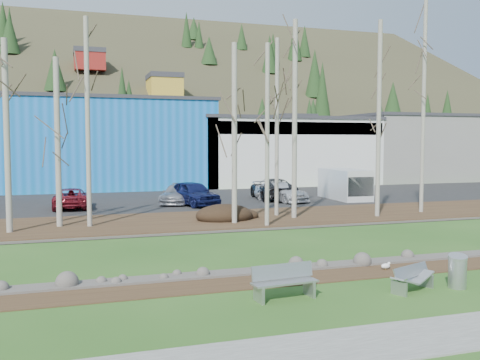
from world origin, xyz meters
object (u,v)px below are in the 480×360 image
object	(u,v)px
car_3	(188,193)
car_1	(177,194)
seagull	(386,266)
car_5	(281,192)
litter_bin	(457,273)
bench_damaged	(412,278)
car_4	(273,189)
bench_intact	(284,282)
car_0	(72,198)
van_white	(346,184)
car_2	(193,193)

from	to	relation	value
car_3	car_1	bearing A→B (deg)	14.86
seagull	car_5	xyz separation A→B (m)	(4.19, 19.37, 0.67)
litter_bin	car_5	world-z (taller)	car_5
bench_damaged	car_1	world-z (taller)	car_1
car_4	car_3	bearing A→B (deg)	8.64
bench_intact	car_0	distance (m)	22.34
seagull	car_3	bearing A→B (deg)	92.07
car_5	van_white	world-z (taller)	van_white
car_2	seagull	bearing A→B (deg)	-100.86
litter_bin	car_1	world-z (taller)	car_1
seagull	car_1	xyz separation A→B (m)	(-3.00, 20.31, 0.63)
van_white	seagull	bearing A→B (deg)	-113.25
car_0	car_3	world-z (taller)	car_3
bench_intact	car_3	size ratio (longest dim) A/B	0.47
litter_bin	car_1	bearing A→B (deg)	99.34
bench_intact	car_1	world-z (taller)	car_1
car_5	car_1	bearing A→B (deg)	155.92
litter_bin	car_5	size ratio (longest dim) A/B	0.19
car_4	van_white	size ratio (longest dim) A/B	1.08
car_1	car_5	bearing A→B (deg)	15.49
car_0	van_white	bearing A→B (deg)	-178.79
van_white	car_1	bearing A→B (deg)	177.36
bench_damaged	litter_bin	distance (m)	1.44
litter_bin	car_2	world-z (taller)	car_2
bench_intact	bench_damaged	xyz separation A→B (m)	(3.81, -0.40, -0.10)
car_5	car_3	bearing A→B (deg)	151.75
van_white	car_5	bearing A→B (deg)	-179.03
litter_bin	car_0	distance (m)	24.65
car_4	van_white	world-z (taller)	van_white
bench_intact	car_0	world-z (taller)	car_0
car_3	car_0	bearing A→B (deg)	-3.48
car_2	car_5	xyz separation A→B (m)	(6.43, 0.44, -0.12)
car_3	van_white	distance (m)	11.51
car_0	car_3	distance (m)	7.68
bench_damaged	van_white	size ratio (longest dim) A/B	0.33
bench_damaged	car_2	bearing A→B (deg)	72.39
bench_intact	litter_bin	xyz separation A→B (m)	(5.23, -0.58, -0.01)
seagull	car_2	size ratio (longest dim) A/B	0.08
litter_bin	car_1	xyz separation A→B (m)	(-3.75, 22.83, 0.33)
bench_damaged	seagull	bearing A→B (deg)	52.29
litter_bin	bench_intact	bearing A→B (deg)	173.72
bench_intact	car_4	bearing A→B (deg)	64.06
seagull	car_4	xyz separation A→B (m)	(4.20, 20.97, 0.74)
car_4	van_white	xyz separation A→B (m)	(5.01, -1.72, 0.33)
car_0	car_3	size ratio (longest dim) A/B	1.14
seagull	car_1	bearing A→B (deg)	94.38
car_1	van_white	distance (m)	12.26
car_0	litter_bin	bearing A→B (deg)	118.11
bench_damaged	car_5	xyz separation A→B (m)	(4.86, 21.72, 0.46)
bench_intact	van_white	world-z (taller)	van_white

